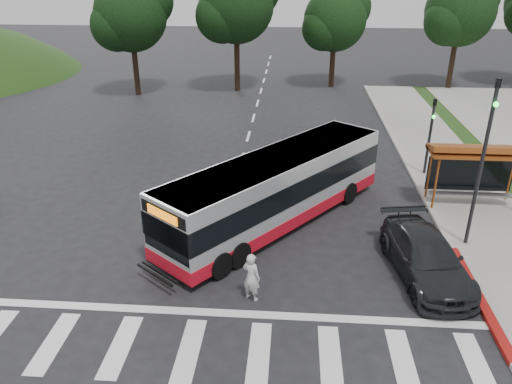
# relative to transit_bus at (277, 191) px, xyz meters

# --- Properties ---
(ground) EXTENTS (140.00, 140.00, 0.00)m
(ground) POSITION_rel_transit_bus_xyz_m (-2.19, -2.78, -1.48)
(ground) COLOR black
(ground) RESTS_ON ground
(sidewalk_east) EXTENTS (4.00, 40.00, 0.12)m
(sidewalk_east) POSITION_rel_transit_bus_xyz_m (8.81, 5.22, -1.42)
(sidewalk_east) COLOR gray
(sidewalk_east) RESTS_ON ground
(curb_east) EXTENTS (0.30, 40.00, 0.15)m
(curb_east) POSITION_rel_transit_bus_xyz_m (6.81, 5.22, -1.40)
(curb_east) COLOR #9E9991
(curb_east) RESTS_ON ground
(curb_east_red) EXTENTS (0.32, 6.00, 0.15)m
(curb_east_red) POSITION_rel_transit_bus_xyz_m (6.81, -4.78, -1.40)
(curb_east_red) COLOR maroon
(curb_east_red) RESTS_ON ground
(crosswalk_ladder) EXTENTS (18.00, 2.60, 0.01)m
(crosswalk_ladder) POSITION_rel_transit_bus_xyz_m (-2.19, -7.78, -1.47)
(crosswalk_ladder) COLOR silver
(crosswalk_ladder) RESTS_ON ground
(bus_shelter) EXTENTS (4.20, 1.60, 2.86)m
(bus_shelter) POSITION_rel_transit_bus_xyz_m (8.61, 2.32, 0.87)
(bus_shelter) COLOR #9B4919
(bus_shelter) RESTS_ON sidewalk_east
(traffic_signal_ne_tall) EXTENTS (0.18, 0.37, 6.50)m
(traffic_signal_ne_tall) POSITION_rel_transit_bus_xyz_m (7.41, -1.29, 2.40)
(traffic_signal_ne_tall) COLOR black
(traffic_signal_ne_tall) RESTS_ON ground
(traffic_signal_ne_short) EXTENTS (0.18, 0.37, 4.00)m
(traffic_signal_ne_short) POSITION_rel_transit_bus_xyz_m (7.41, 5.71, 1.00)
(traffic_signal_ne_short) COLOR black
(traffic_signal_ne_short) RESTS_ON ground
(tree_ne_a) EXTENTS (6.16, 5.74, 9.30)m
(tree_ne_a) POSITION_rel_transit_bus_xyz_m (13.89, 25.28, 4.91)
(tree_ne_a) COLOR black
(tree_ne_a) RESTS_ON parking_lot
(tree_north_a) EXTENTS (6.60, 6.15, 10.17)m
(tree_north_a) POSITION_rel_transit_bus_xyz_m (-4.11, 23.29, 5.44)
(tree_north_a) COLOR black
(tree_north_a) RESTS_ON ground
(tree_north_b) EXTENTS (5.72, 5.33, 8.43)m
(tree_north_b) POSITION_rel_transit_bus_xyz_m (3.88, 25.28, 4.18)
(tree_north_b) COLOR black
(tree_north_b) RESTS_ON ground
(tree_north_c) EXTENTS (6.16, 5.74, 9.30)m
(tree_north_c) POSITION_rel_transit_bus_xyz_m (-12.11, 21.28, 4.81)
(tree_north_c) COLOR black
(tree_north_c) RESTS_ON ground
(transit_bus) EXTENTS (9.06, 10.52, 2.96)m
(transit_bus) POSITION_rel_transit_bus_xyz_m (0.00, 0.00, 0.00)
(transit_bus) COLOR silver
(transit_bus) RESTS_ON ground
(pedestrian) EXTENTS (0.74, 0.65, 1.71)m
(pedestrian) POSITION_rel_transit_bus_xyz_m (-0.61, -5.28, -0.62)
(pedestrian) COLOR silver
(pedestrian) RESTS_ON ground
(dark_sedan) EXTENTS (2.85, 5.42, 1.50)m
(dark_sedan) POSITION_rel_transit_bus_xyz_m (5.31, -3.49, -0.73)
(dark_sedan) COLOR #212427
(dark_sedan) RESTS_ON ground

